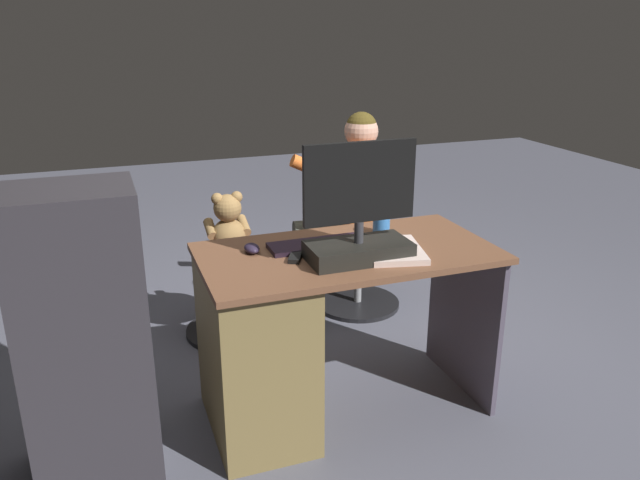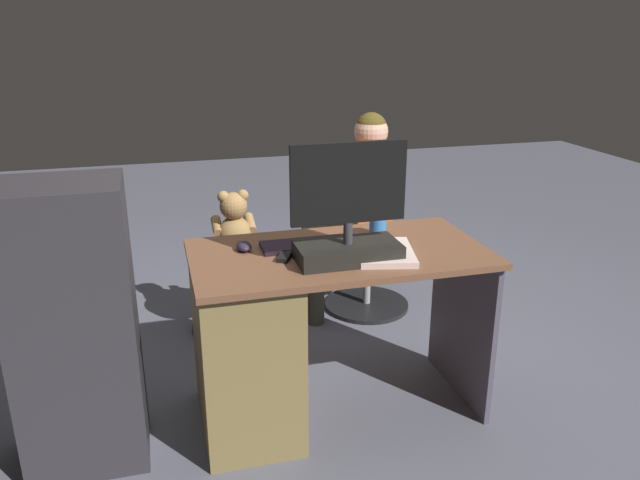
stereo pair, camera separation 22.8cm
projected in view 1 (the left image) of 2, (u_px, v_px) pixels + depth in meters
The scene contains 13 objects.
ground_plane at pixel (313, 361), 3.16m from camera, with size 10.00×10.00×0.00m, color #535562.
desk at pixel (277, 339), 2.55m from camera, with size 1.20×0.63×0.75m.
monitor at pixel (359, 225), 2.39m from camera, with size 0.45×0.21×0.46m.
keyboard at pixel (319, 244), 2.57m from camera, with size 0.42×0.14×0.02m, color black.
computer_mouse at pixel (252, 248), 2.50m from camera, with size 0.06×0.10×0.04m, color #261D32.
cup at pixel (381, 224), 2.72m from camera, with size 0.07×0.07×0.09m, color #3372BF.
tv_remote at pixel (296, 255), 2.45m from camera, with size 0.04×0.15×0.02m, color black.
notebook_binder at pixel (394, 250), 2.50m from camera, with size 0.22×0.30×0.02m, color beige.
office_chair_teddy at pixel (232, 289), 3.37m from camera, with size 0.52×0.52×0.47m.
teddy_bear at pixel (228, 225), 3.26m from camera, with size 0.23×0.23×0.33m.
visitor_chair at pixel (358, 264), 3.69m from camera, with size 0.50×0.50×0.47m.
person at pixel (347, 197), 3.52m from camera, with size 0.54×0.51×1.16m.
equipment_rack at pixel (85, 338), 2.23m from camera, with size 0.44×0.36×1.11m, color #2D2B2F.
Camera 1 is at (0.92, 2.62, 1.63)m, focal length 34.98 mm.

